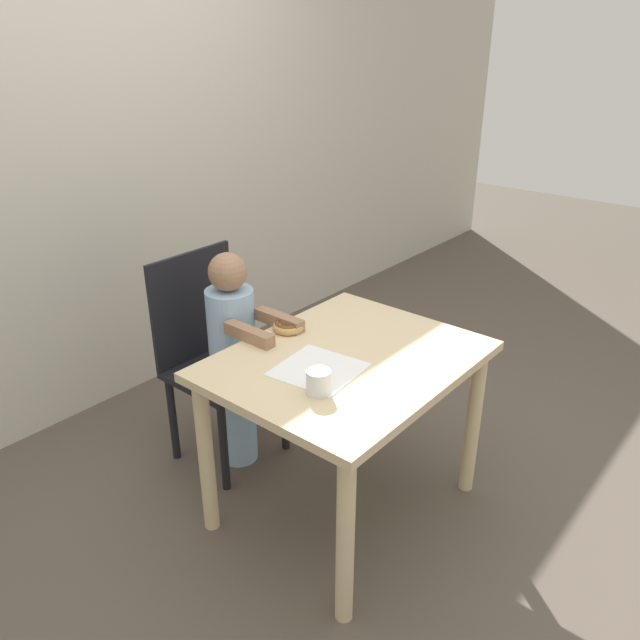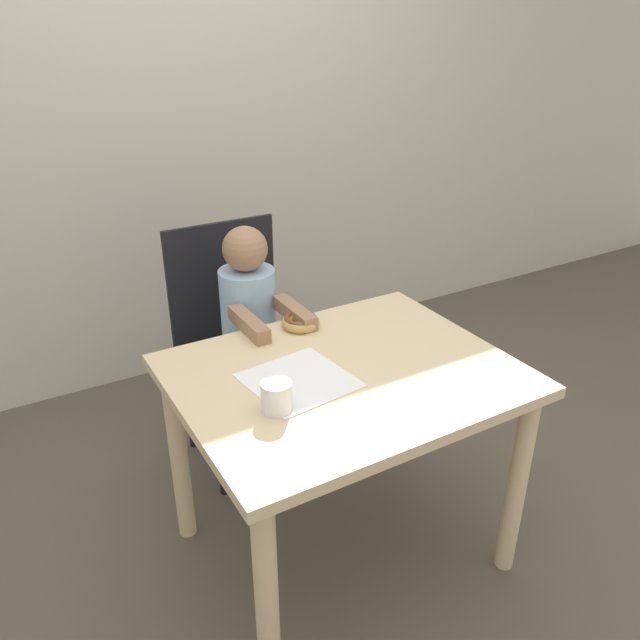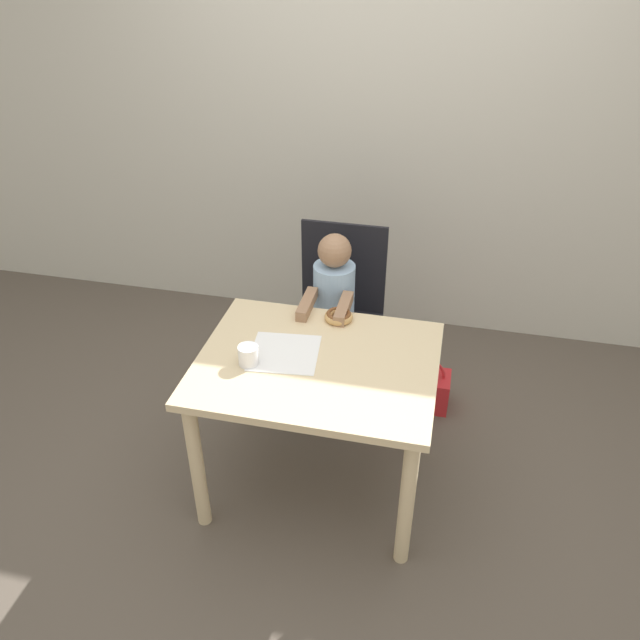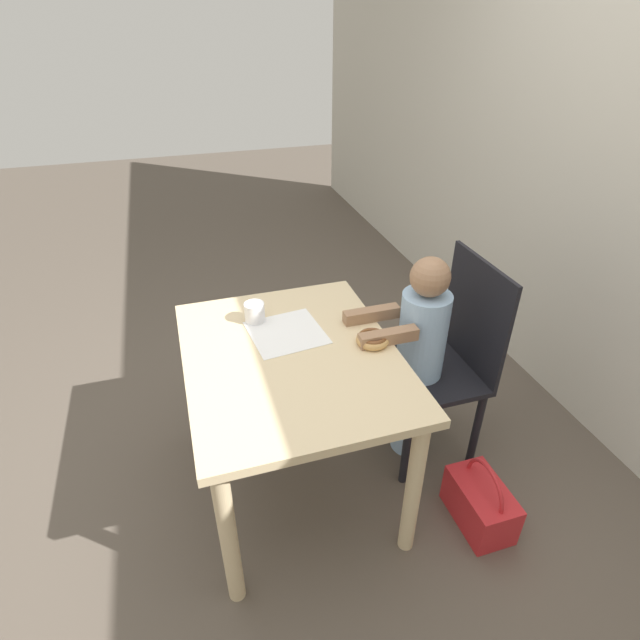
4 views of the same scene
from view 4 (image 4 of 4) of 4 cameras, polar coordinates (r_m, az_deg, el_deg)
ground_plane at (r=2.36m, az=-2.77°, el=-17.84°), size 12.00×12.00×0.00m
dining_table at (r=1.94m, az=-3.22°, el=-6.53°), size 0.98×0.79×0.71m
chair at (r=2.27m, az=13.96°, el=-4.41°), size 0.44×0.41×0.95m
child_figure at (r=2.20m, az=11.12°, el=-4.44°), size 0.22×0.42×1.00m
donut at (r=1.93m, az=6.03°, el=-2.14°), size 0.13×0.13×0.04m
napkin at (r=1.99m, az=-3.86°, el=-1.43°), size 0.31×0.31×0.00m
handbag at (r=2.25m, az=17.85°, el=-19.28°), size 0.30×0.18×0.31m
cup at (r=2.06m, az=-7.47°, el=0.85°), size 0.08×0.08×0.08m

